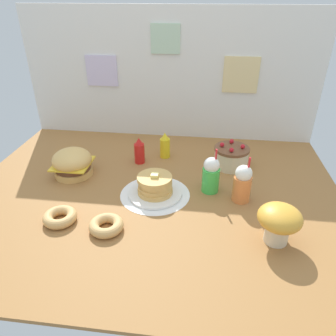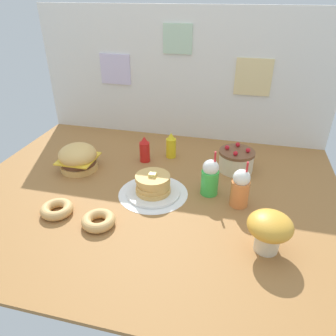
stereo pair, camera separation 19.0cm
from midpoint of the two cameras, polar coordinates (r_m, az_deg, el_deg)
name	(u,v)px [view 1 (the left image)]	position (r m, az deg, el deg)	size (l,w,h in m)	color
ground_plane	(152,195)	(1.90, -5.78, -4.88)	(2.24, 1.75, 0.02)	#9E6B38
back_wall	(170,75)	(2.49, -1.93, 16.30)	(2.24, 0.04, 0.97)	silver
doily_mat	(155,194)	(1.88, -5.25, -4.82)	(0.41, 0.41, 0.00)	white
burger	(72,163)	(2.15, -19.30, 0.82)	(0.25, 0.25, 0.18)	#DBA859
pancake_stack	(155,187)	(1.85, -5.29, -3.44)	(0.32, 0.32, 0.14)	white
layer_cake	(231,157)	(2.16, 8.85, 1.95)	(0.23, 0.23, 0.17)	beige
ketchup_bottle	(139,151)	(2.19, -7.67, 2.97)	(0.07, 0.07, 0.19)	red
mustard_bottle	(165,146)	(2.25, -2.98, 3.94)	(0.07, 0.07, 0.19)	yellow
cream_soda_cup	(211,175)	(1.86, 4.86, -1.31)	(0.10, 0.10, 0.28)	green
orange_float_cup	(242,184)	(1.80, 10.35, -2.89)	(0.10, 0.10, 0.28)	orange
donut_pink_glaze	(60,217)	(1.78, -21.87, -8.27)	(0.17, 0.17, 0.05)	tan
donut_chocolate	(106,225)	(1.66, -14.38, -10.08)	(0.17, 0.17, 0.05)	tan
mushroom_stool	(279,221)	(1.54, 16.09, -9.25)	(0.21, 0.21, 0.20)	beige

